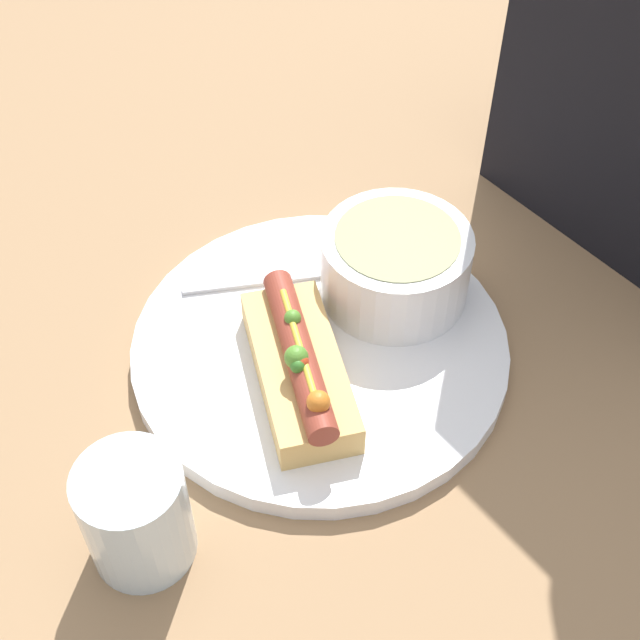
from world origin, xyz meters
TOP-DOWN VIEW (x-y plane):
  - ground_plane at (0.00, 0.00)m, footprint 4.00×4.00m
  - dinner_plate at (0.00, 0.00)m, footprint 0.29×0.29m
  - hot_dog at (0.02, -0.04)m, footprint 0.16×0.11m
  - soup_bowl at (-0.01, 0.08)m, footprint 0.12×0.12m
  - spoon at (-0.05, 0.05)m, footprint 0.09×0.15m
  - drinking_glass at (0.06, -0.19)m, footprint 0.07×0.07m

SIDE VIEW (x-z plane):
  - ground_plane at x=0.00m, z-range 0.00..0.00m
  - dinner_plate at x=0.00m, z-range 0.00..0.02m
  - spoon at x=-0.05m, z-range 0.02..0.02m
  - hot_dog at x=0.02m, z-range 0.01..0.06m
  - drinking_glass at x=0.06m, z-range 0.00..0.09m
  - soup_bowl at x=-0.01m, z-range 0.02..0.08m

